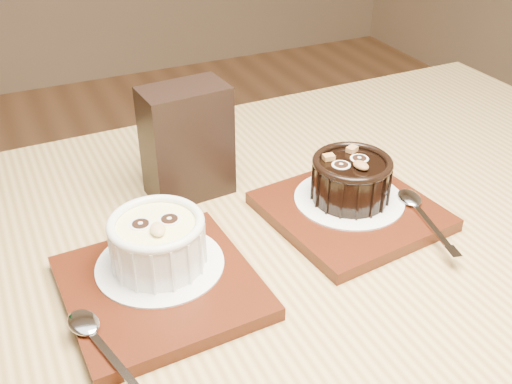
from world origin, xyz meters
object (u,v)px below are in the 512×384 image
Objects in this scene: ramekin_white at (158,240)px; ramekin_dark at (351,177)px; condiment_stand at (187,142)px; tray_left at (161,287)px; table at (276,333)px; tray_right at (350,211)px.

ramekin_dark is at bearing 13.51° from ramekin_white.
ramekin_dark is 0.66× the size of condiment_stand.
ramekin_white is (0.01, 0.02, 0.04)m from tray_left.
tray_left is 0.25m from ramekin_dark.
tray_right is (0.12, 0.05, 0.10)m from table.
ramekin_dark reaches higher than tray_right.
ramekin_dark is at bearing -37.00° from condiment_stand.
tray_right is at bearing 8.12° from tray_left.
table is 0.25m from condiment_stand.
tray_right is at bearing -40.80° from condiment_stand.
ramekin_dark is at bearing 10.78° from tray_left.
table is 0.18m from ramekin_white.
table is 13.03× the size of ramekin_dark.
table is at bearing -80.71° from condiment_stand.
ramekin_white is 0.24m from tray_right.
ramekin_white is 0.53× the size of tray_right.
ramekin_dark is 0.20m from condiment_stand.
tray_left is 1.88× the size of ramekin_white.
tray_right is at bearing -121.76° from ramekin_dark.
tray_left is 1.94× the size of ramekin_dark.
ramekin_dark is at bearing 27.24° from table.
ramekin_white is at bearing 177.07° from ramekin_dark.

